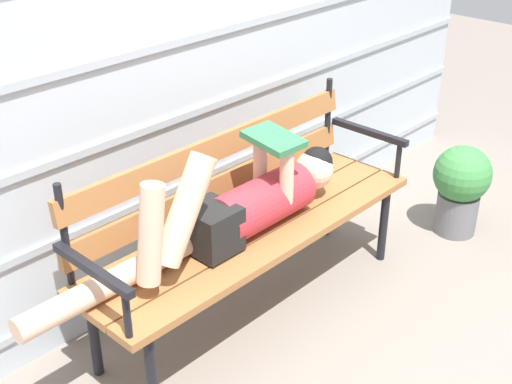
% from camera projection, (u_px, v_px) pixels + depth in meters
% --- Properties ---
extents(ground_plane, '(12.00, 12.00, 0.00)m').
position_uv_depth(ground_plane, '(276.00, 321.00, 3.28)').
color(ground_plane, gray).
extents(house_siding, '(4.91, 0.08, 2.47)m').
position_uv_depth(house_siding, '(176.00, 40.00, 3.07)').
color(house_siding, '#B2BCC6').
rests_on(house_siding, ground).
extents(park_bench, '(1.78, 0.50, 0.91)m').
position_uv_depth(park_bench, '(245.00, 213.00, 3.16)').
color(park_bench, '#9E6638').
rests_on(park_bench, ground).
extents(reclining_person, '(1.67, 0.26, 0.53)m').
position_uv_depth(reclining_person, '(238.00, 208.00, 3.00)').
color(reclining_person, '#B72D38').
extents(potted_plant, '(0.32, 0.32, 0.53)m').
position_uv_depth(potted_plant, '(461.00, 185.00, 3.86)').
color(potted_plant, slate).
rests_on(potted_plant, ground).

